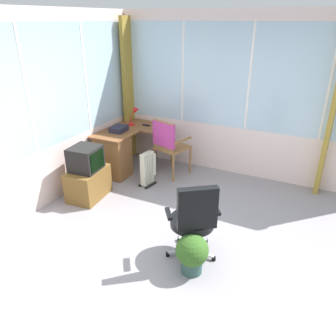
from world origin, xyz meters
TOP-DOWN VIEW (x-y plane):
  - ground at (0.00, 0.00)m, footprint 5.64×5.59m
  - north_window_panel at (0.00, 2.33)m, footprint 4.64×0.07m
  - east_window_panel at (2.35, 0.00)m, footprint 0.07×4.59m
  - curtain_corner at (2.22, 2.20)m, footprint 0.31×0.08m
  - curtain_east_far at (2.27, -1.26)m, footprint 0.32×0.09m
  - desk at (1.32, 1.96)m, footprint 1.27×0.93m
  - desk_lamp at (1.99, 1.93)m, footprint 0.24×0.21m
  - tv_remote at (1.99, 1.71)m, footprint 0.05×0.15m
  - paper_tray at (1.50, 1.97)m, footprint 0.31×0.25m
  - wooden_armchair at (1.68, 1.12)m, footprint 0.60×0.60m
  - office_chair at (-0.13, -0.10)m, footprint 0.60×0.61m
  - tv_on_stand at (0.48, 1.87)m, footprint 0.68×0.50m
  - space_heater at (1.24, 1.26)m, footprint 0.32×0.22m
  - potted_plant at (-0.34, -0.18)m, footprint 0.36×0.36m

SIDE VIEW (x-z plane):
  - ground at x=0.00m, z-range -0.06..0.00m
  - potted_plant at x=-0.34m, z-range 0.02..0.48m
  - space_heater at x=1.24m, z-range 0.00..0.58m
  - tv_on_stand at x=0.48m, z-range -0.05..0.78m
  - desk at x=1.32m, z-range 0.03..0.77m
  - office_chair at x=-0.13m, z-range 0.06..1.03m
  - wooden_armchair at x=1.68m, z-range 0.14..1.14m
  - tv_remote at x=1.99m, z-range 0.74..0.77m
  - paper_tray at x=1.50m, z-range 0.74..0.83m
  - desk_lamp at x=1.99m, z-range 0.79..1.12m
  - curtain_corner at x=2.22m, z-range 0.00..2.56m
  - curtain_east_far at x=2.27m, z-range 0.00..2.56m
  - north_window_panel at x=0.00m, z-range 0.00..2.66m
  - east_window_panel at x=2.35m, z-range 0.00..2.66m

